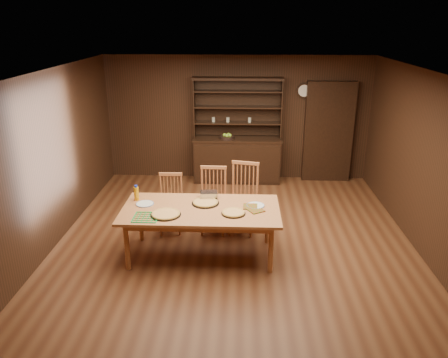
{
  "coord_description": "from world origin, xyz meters",
  "views": [
    {
      "loc": [
        0.09,
        -6.07,
        3.29
      ],
      "look_at": [
        -0.18,
        0.4,
        0.9
      ],
      "focal_mm": 35.0,
      "sensor_mm": 36.0,
      "label": 1
    }
  ],
  "objects_px": {
    "dining_table": "(201,213)",
    "chair_right": "(244,195)",
    "china_hutch": "(237,154)",
    "chair_left": "(171,201)",
    "juice_bottle": "(136,193)",
    "chair_center": "(213,197)"
  },
  "relations": [
    {
      "from": "dining_table",
      "to": "chair_right",
      "type": "bearing_deg",
      "value": 55.12
    },
    {
      "from": "chair_center",
      "to": "chair_right",
      "type": "xyz_separation_m",
      "value": [
        0.49,
        0.04,
        0.04
      ]
    },
    {
      "from": "chair_right",
      "to": "juice_bottle",
      "type": "height_order",
      "value": "chair_right"
    },
    {
      "from": "chair_left",
      "to": "juice_bottle",
      "type": "xyz_separation_m",
      "value": [
        -0.41,
        -0.55,
        0.35
      ]
    },
    {
      "from": "chair_center",
      "to": "chair_right",
      "type": "bearing_deg",
      "value": 5.84
    },
    {
      "from": "china_hutch",
      "to": "chair_left",
      "type": "distance_m",
      "value": 2.59
    },
    {
      "from": "china_hutch",
      "to": "juice_bottle",
      "type": "relative_size",
      "value": 9.31
    },
    {
      "from": "china_hutch",
      "to": "juice_bottle",
      "type": "distance_m",
      "value": 3.26
    },
    {
      "from": "china_hutch",
      "to": "chair_center",
      "type": "xyz_separation_m",
      "value": [
        -0.35,
        -2.34,
        -0.03
      ]
    },
    {
      "from": "china_hutch",
      "to": "chair_right",
      "type": "xyz_separation_m",
      "value": [
        0.14,
        -2.3,
        0.01
      ]
    },
    {
      "from": "chair_center",
      "to": "juice_bottle",
      "type": "xyz_separation_m",
      "value": [
        -1.1,
        -0.57,
        0.29
      ]
    },
    {
      "from": "dining_table",
      "to": "chair_left",
      "type": "xyz_separation_m",
      "value": [
        -0.56,
        0.81,
        -0.18
      ]
    },
    {
      "from": "china_hutch",
      "to": "chair_center",
      "type": "distance_m",
      "value": 2.37
    },
    {
      "from": "dining_table",
      "to": "chair_left",
      "type": "relative_size",
      "value": 2.33
    },
    {
      "from": "dining_table",
      "to": "chair_right",
      "type": "height_order",
      "value": "chair_right"
    },
    {
      "from": "china_hutch",
      "to": "dining_table",
      "type": "height_order",
      "value": "china_hutch"
    },
    {
      "from": "chair_left",
      "to": "chair_center",
      "type": "distance_m",
      "value": 0.69
    },
    {
      "from": "dining_table",
      "to": "juice_bottle",
      "type": "xyz_separation_m",
      "value": [
        -0.98,
        0.27,
        0.17
      ]
    },
    {
      "from": "china_hutch",
      "to": "dining_table",
      "type": "relative_size",
      "value": 0.97
    },
    {
      "from": "china_hutch",
      "to": "chair_right",
      "type": "distance_m",
      "value": 2.3
    },
    {
      "from": "china_hutch",
      "to": "chair_left",
      "type": "height_order",
      "value": "china_hutch"
    },
    {
      "from": "china_hutch",
      "to": "chair_right",
      "type": "height_order",
      "value": "china_hutch"
    }
  ]
}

